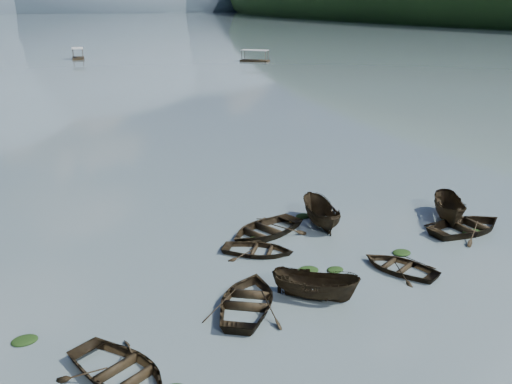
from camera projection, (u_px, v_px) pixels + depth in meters
name	position (u px, v px, depth m)	size (l,w,h in m)	color
ground_plane	(381.00, 317.00, 24.21)	(2400.00, 2400.00, 0.00)	slate
haze_mtn_c	(75.00, 10.00, 847.43)	(520.00, 520.00, 260.00)	#475666
haze_mtn_d	(189.00, 9.00, 923.33)	(520.00, 520.00, 220.00)	#475666
rowboat_0	(120.00, 377.00, 20.36)	(3.28, 4.59, 0.95)	black
rowboat_1	(248.00, 307.00, 25.01)	(3.47, 4.86, 1.01)	black
rowboat_2	(315.00, 298.00, 25.74)	(1.51, 4.02, 1.55)	black
rowboat_3	(400.00, 270.00, 28.44)	(2.77, 3.88, 0.80)	black
rowboat_4	(467.00, 231.00, 33.22)	(3.60, 5.03, 1.04)	black
rowboat_5	(448.00, 220.00, 35.00)	(1.66, 4.42, 1.71)	black
rowboat_6	(258.00, 254.00, 30.29)	(2.74, 3.83, 0.79)	black
rowboat_7	(265.00, 234.00, 32.82)	(3.55, 4.97, 1.03)	black
rowboat_8	(320.00, 225.00, 34.19)	(1.62, 4.30, 1.66)	black
weed_clump_1	(335.00, 270.00, 28.40)	(0.87, 0.70, 0.19)	black
weed_clump_2	(308.00, 272.00, 28.27)	(1.14, 0.91, 0.25)	black
weed_clump_3	(402.00, 254.00, 30.28)	(1.01, 0.85, 0.22)	black
weed_clump_4	(472.00, 234.00, 32.89)	(1.18, 0.94, 0.25)	black
weed_clump_5	(25.00, 342.00, 22.46)	(1.03, 0.83, 0.22)	black
weed_clump_6	(256.00, 240.00, 31.99)	(0.99, 0.82, 0.21)	black
weed_clump_7	(303.00, 217.00, 35.47)	(0.99, 0.79, 0.22)	black
pontoon_centre	(78.00, 59.00, 131.69)	(2.64, 6.34, 2.43)	black
pontoon_right	(255.00, 62.00, 126.42)	(2.62, 6.30, 2.41)	black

